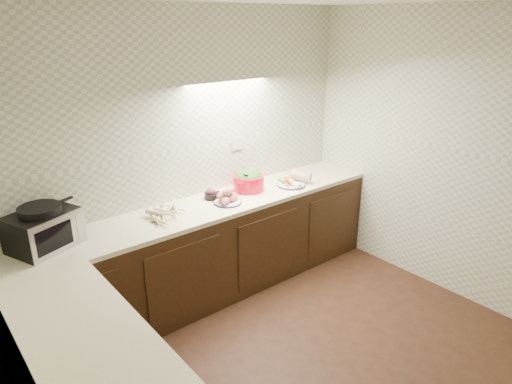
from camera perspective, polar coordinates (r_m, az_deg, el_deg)
room at (r=2.79m, az=10.81°, el=3.02°), size 3.60×3.60×2.60m
counter at (r=3.40m, az=-7.66°, el=-15.69°), size 3.60×3.60×0.90m
toaster_oven at (r=3.63m, az=-25.03°, el=-4.15°), size 0.55×0.49×0.32m
parsnip_pile at (r=3.91m, az=-10.26°, el=-2.59°), size 0.41×0.46×0.09m
sweet_potato_plate at (r=4.13m, az=-3.67°, el=-0.70°), size 0.26×0.26×0.15m
onion_bowl at (r=4.25m, az=-5.48°, el=-0.26°), size 0.15×0.15×0.12m
dutch_oven at (r=4.42m, az=-0.93°, el=1.49°), size 0.39×0.39×0.21m
veg_plate at (r=4.63m, az=4.62°, el=1.65°), size 0.37×0.37×0.13m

